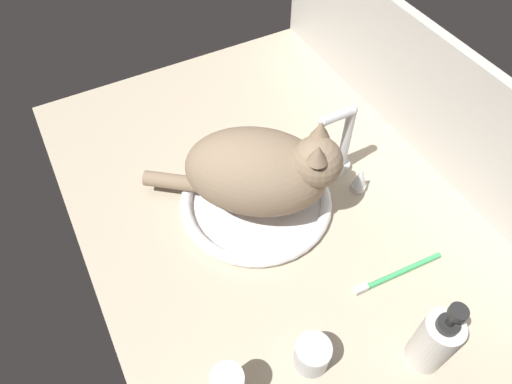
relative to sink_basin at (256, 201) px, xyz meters
The scene contains 8 objects.
countertop 3.37cm from the sink_basin, 106.70° to the left, with size 104.53×75.12×3.00cm, color #B7A88E.
backsplash_wall 42.37cm from the sink_basin, 90.89° to the left, with size 104.53×2.40×30.46cm, color beige.
sink_basin is the anchor object (origin of this frame).
faucet 21.49cm from the sink_basin, 90.00° to the left, with size 16.58×9.83×18.20cm.
cat 9.92cm from the sink_basin, 52.70° to the left, with size 31.31×36.22×19.80cm.
soap_pump_bottle 42.68cm from the sink_basin, 13.09° to the left, with size 6.06×6.06×18.19cm.
metal_jar 33.94cm from the sink_basin, 12.52° to the right, with size 5.91×5.91×6.01cm.
toothbrush 31.09cm from the sink_basin, 29.28° to the left, with size 2.24×19.20×1.70cm.
Camera 1 is at (51.99, -29.43, 80.56)cm, focal length 32.40 mm.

